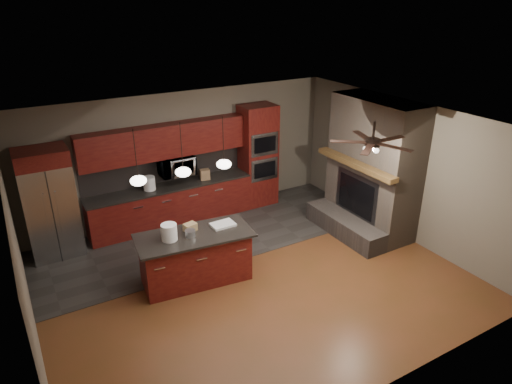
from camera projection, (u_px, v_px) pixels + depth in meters
ground at (252, 277)px, 8.15m from camera, size 7.00×7.00×0.00m
ceiling at (251, 125)px, 7.03m from camera, size 7.00×6.00×0.02m
back_wall at (184, 156)px, 9.97m from camera, size 7.00×0.02×2.80m
right_wall at (402, 169)px, 9.20m from camera, size 0.02×6.00×2.80m
left_wall at (20, 264)px, 5.98m from camera, size 0.02×6.00×2.80m
slate_tile_patch at (210, 235)px, 9.58m from camera, size 7.00×2.40×0.01m
fireplace_column at (371, 172)px, 9.35m from camera, size 1.30×2.10×2.80m
back_cabinetry at (169, 185)px, 9.75m from camera, size 3.59×0.64×2.20m
oven_tower at (258, 156)px, 10.59m from camera, size 0.80×0.63×2.38m
microwave at (176, 166)px, 9.68m from camera, size 0.73×0.41×0.50m
refrigerator at (50, 204)px, 8.49m from camera, size 0.92×0.75×2.13m
kitchen_island at (196, 257)px, 7.89m from camera, size 2.05×1.11×0.92m
white_bucket at (169, 232)px, 7.48m from camera, size 0.35×0.35×0.28m
paint_can at (190, 233)px, 7.62m from camera, size 0.21×0.21×0.12m
paint_tray at (223, 224)px, 7.99m from camera, size 0.41×0.29×0.04m
cardboard_box at (190, 227)px, 7.80m from camera, size 0.24×0.19×0.13m
counter_bucket at (149, 183)px, 9.45m from camera, size 0.29×0.29×0.28m
counter_box at (205, 174)px, 9.99m from camera, size 0.23×0.20×0.23m
pendant_left at (138, 180)px, 7.16m from camera, size 0.26×0.26×0.92m
pendant_center at (183, 172)px, 7.50m from camera, size 0.26×0.26×0.92m
pendant_right at (224, 164)px, 7.85m from camera, size 0.26×0.26×0.92m
ceiling_fan at (373, 142)px, 7.36m from camera, size 1.27×1.33×0.41m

